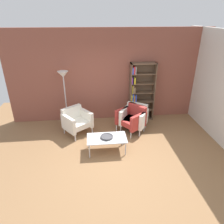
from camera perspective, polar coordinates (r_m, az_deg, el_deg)
name	(u,v)px	position (r m, az deg, el deg)	size (l,w,h in m)	color
ground_plane	(120,162)	(5.10, 2.34, -13.74)	(8.32, 8.32, 0.00)	olive
brick_back_panel	(110,76)	(6.64, -0.52, 9.95)	(6.40, 0.12, 2.90)	brown
bookshelf_tall	(139,93)	(6.75, 7.62, 5.36)	(0.80, 0.30, 1.90)	brown
coffee_table_low	(107,139)	(5.25, -1.46, -7.45)	(1.00, 0.56, 0.40)	silver
decorative_bowl	(107,137)	(5.22, -1.46, -6.83)	(0.32, 0.32, 0.05)	#4C4C51
armchair_spare_guest	(76,120)	(6.11, -9.91, -2.31)	(0.95, 0.94, 0.78)	white
armchair_near_window	(132,118)	(6.18, 5.57, -1.69)	(0.93, 0.95, 0.78)	#B73833
armchair_by_bookshelf	(135,117)	(6.27, 6.28, -1.34)	(0.94, 0.92, 0.78)	white
floor_lamp_torchiere	(64,81)	(6.30, -13.28, 8.40)	(0.32, 0.32, 1.74)	silver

